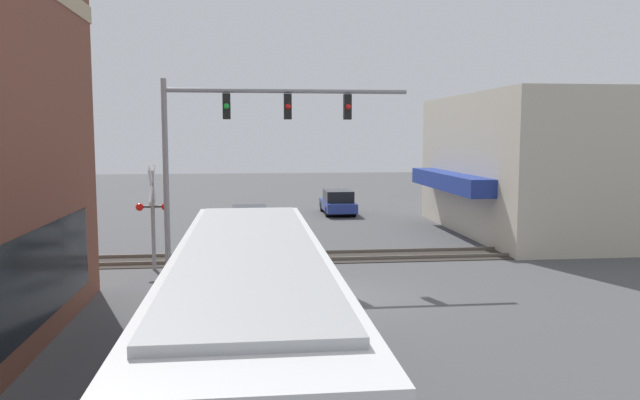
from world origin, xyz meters
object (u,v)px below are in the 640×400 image
at_px(crossing_signal, 153,207).
at_px(pedestrian_at_crossing, 210,247).
at_px(city_bus, 251,320).
at_px(parked_car_blue, 338,203).
at_px(parked_car_white, 249,222).

height_order(crossing_signal, pedestrian_at_crossing, crossing_signal).
height_order(city_bus, pedestrian_at_crossing, city_bus).
bearing_deg(parked_car_blue, city_bus, 168.69).
relative_size(crossing_signal, pedestrian_at_crossing, 2.16).
distance_m(parked_car_white, pedestrian_at_crossing, 8.11).
relative_size(parked_car_white, parked_car_blue, 1.08).
bearing_deg(city_bus, parked_car_white, -0.00).
distance_m(city_bus, crossing_signal, 12.64).
relative_size(crossing_signal, parked_car_blue, 0.88).
bearing_deg(city_bus, pedestrian_at_crossing, 6.94).
height_order(parked_car_blue, pedestrian_at_crossing, pedestrian_at_crossing).
relative_size(crossing_signal, parked_car_white, 0.81).
height_order(city_bus, crossing_signal, crossing_signal).
xyz_separation_m(crossing_signal, parked_car_blue, (14.85, -8.85, -1.61)).
bearing_deg(pedestrian_at_crossing, parked_car_blue, -23.68).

